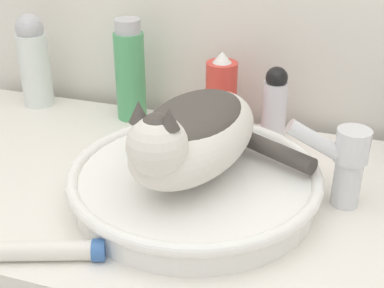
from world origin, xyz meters
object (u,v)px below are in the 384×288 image
at_px(mouthwash_bottle, 130,72).
at_px(cream_tube, 48,251).
at_px(faucet, 344,161).
at_px(lotion_bottle_white, 34,61).
at_px(deodorant_stick, 275,103).
at_px(cat, 193,133).
at_px(spray_bottle_trigger, 221,95).

relative_size(mouthwash_bottle, cream_tube, 1.30).
xyz_separation_m(faucet, lotion_bottle_white, (-0.69, 0.21, 0.02)).
distance_m(faucet, mouthwash_bottle, 0.50).
relative_size(mouthwash_bottle, deodorant_stick, 1.46).
height_order(faucet, lotion_bottle_white, lotion_bottle_white).
bearing_deg(lotion_bottle_white, mouthwash_bottle, 0.00).
xyz_separation_m(cat, cream_tube, (-0.15, -0.20, -0.11)).
xyz_separation_m(faucet, spray_bottle_trigger, (-0.26, 0.21, -0.00)).
distance_m(mouthwash_bottle, cream_tube, 0.49).
height_order(cat, cream_tube, cat).
bearing_deg(faucet, mouthwash_bottle, -38.32).
relative_size(faucet, deodorant_stick, 1.00).
relative_size(spray_bottle_trigger, deodorant_stick, 1.13).
bearing_deg(deodorant_stick, lotion_bottle_white, 180.00).
xyz_separation_m(faucet, deodorant_stick, (-0.15, 0.21, -0.01)).
xyz_separation_m(faucet, cream_tube, (-0.37, -0.27, -0.06)).
height_order(cat, deodorant_stick, cat).
xyz_separation_m(mouthwash_bottle, spray_bottle_trigger, (0.20, 0.00, -0.03)).
bearing_deg(deodorant_stick, cat, -106.48).
bearing_deg(spray_bottle_trigger, faucet, -39.02).
bearing_deg(mouthwash_bottle, cat, -50.27).
height_order(deodorant_stick, cream_tube, deodorant_stick).
bearing_deg(lotion_bottle_white, faucet, -16.79).
bearing_deg(faucet, spray_bottle_trigger, -52.81).
distance_m(mouthwash_bottle, lotion_bottle_white, 0.23).
relative_size(cat, spray_bottle_trigger, 1.88).
height_order(spray_bottle_trigger, deodorant_stick, spray_bottle_trigger).
height_order(cat, faucet, cat).
bearing_deg(cat, deodorant_stick, 173.38).
distance_m(lotion_bottle_white, cream_tube, 0.58).
distance_m(cat, deodorant_stick, 0.29).
bearing_deg(lotion_bottle_white, cat, -30.72).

